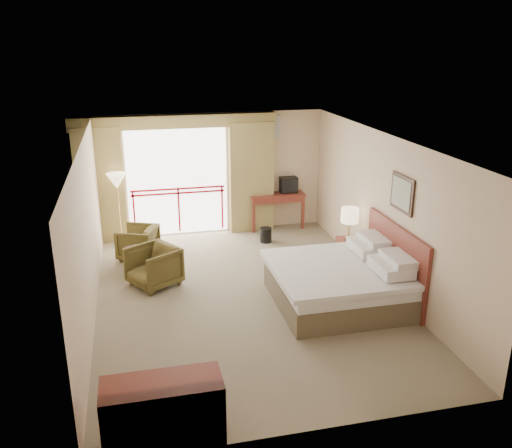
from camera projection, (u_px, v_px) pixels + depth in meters
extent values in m
plane|color=#7E7359|center=(246.00, 296.00, 9.38)|extent=(7.00, 7.00, 0.00)
plane|color=white|center=(245.00, 141.00, 8.50)|extent=(7.00, 7.00, 0.00)
plane|color=beige|center=(213.00, 173.00, 12.16)|extent=(5.00, 0.00, 5.00)
plane|color=beige|center=(314.00, 326.00, 5.72)|extent=(5.00, 0.00, 5.00)
plane|color=beige|center=(88.00, 234.00, 8.41)|extent=(0.00, 7.00, 7.00)
plane|color=beige|center=(385.00, 212.00, 9.48)|extent=(0.00, 7.00, 7.00)
plane|color=white|center=(178.00, 182.00, 12.02)|extent=(2.40, 0.00, 2.40)
cube|color=#AC0E1B|center=(178.00, 193.00, 12.09)|extent=(2.09, 0.03, 0.04)
cube|color=#AC0E1B|center=(178.00, 189.00, 12.05)|extent=(2.09, 0.03, 0.04)
cube|color=#AC0E1B|center=(134.00, 213.00, 12.00)|extent=(0.04, 0.03, 1.00)
cube|color=#AC0E1B|center=(179.00, 210.00, 12.22)|extent=(0.04, 0.03, 1.00)
cube|color=#AC0E1B|center=(222.00, 207.00, 12.43)|extent=(0.04, 0.03, 1.00)
cube|color=olive|center=(100.00, 186.00, 11.53)|extent=(1.00, 0.26, 2.50)
cube|color=olive|center=(251.00, 177.00, 12.24)|extent=(1.00, 0.26, 2.50)
cube|color=olive|center=(175.00, 122.00, 11.49)|extent=(4.40, 0.22, 0.28)
cube|color=silver|center=(269.00, 127.00, 12.09)|extent=(0.50, 0.04, 0.50)
cube|color=brown|center=(338.00, 292.00, 9.08)|extent=(2.05, 2.00, 0.40)
cube|color=white|center=(339.00, 276.00, 8.98)|extent=(2.01, 1.96, 0.22)
cube|color=white|center=(336.00, 269.00, 8.92)|extent=(2.09, 2.06, 0.08)
cube|color=white|center=(391.00, 267.00, 8.62)|extent=(0.50, 0.75, 0.18)
cube|color=white|center=(368.00, 247.00, 9.45)|extent=(0.50, 0.75, 0.18)
cube|color=white|center=(399.00, 259.00, 8.61)|extent=(0.40, 0.70, 0.14)
cube|color=white|center=(375.00, 240.00, 9.44)|extent=(0.40, 0.70, 0.14)
cube|color=maroon|center=(395.00, 262.00, 9.15)|extent=(0.06, 2.10, 1.30)
cube|color=black|center=(402.00, 193.00, 8.76)|extent=(0.03, 0.72, 0.60)
cube|color=silver|center=(401.00, 194.00, 8.75)|extent=(0.01, 0.60, 0.48)
cube|color=maroon|center=(349.00, 254.00, 10.44)|extent=(0.44, 0.51, 0.58)
cylinder|color=tan|center=(349.00, 237.00, 10.38)|extent=(0.14, 0.14, 0.04)
cylinder|color=tan|center=(349.00, 228.00, 10.32)|extent=(0.03, 0.03, 0.36)
cylinder|color=#FFE5B2|center=(350.00, 215.00, 10.24)|extent=(0.34, 0.34, 0.28)
cube|color=black|center=(350.00, 241.00, 10.19)|extent=(0.17, 0.13, 0.07)
cube|color=maroon|center=(276.00, 194.00, 12.55)|extent=(1.28, 0.62, 0.05)
cube|color=maroon|center=(254.00, 216.00, 12.32)|extent=(0.06, 0.06, 0.79)
cube|color=maroon|center=(303.00, 212.00, 12.57)|extent=(0.06, 0.06, 0.79)
cube|color=maroon|center=(249.00, 209.00, 12.81)|extent=(0.06, 0.06, 0.79)
cube|color=maroon|center=(296.00, 206.00, 13.06)|extent=(0.06, 0.06, 0.79)
cube|color=maroon|center=(273.00, 204.00, 12.91)|extent=(1.17, 0.03, 0.59)
cube|color=maroon|center=(279.00, 201.00, 12.33)|extent=(1.17, 0.03, 0.13)
cube|color=black|center=(288.00, 184.00, 12.55)|extent=(0.40, 0.31, 0.36)
cube|color=black|center=(290.00, 186.00, 12.41)|extent=(0.36, 0.02, 0.29)
cylinder|color=black|center=(261.00, 188.00, 12.43)|extent=(0.14, 0.14, 0.26)
cylinder|color=white|center=(268.00, 192.00, 12.44)|extent=(0.08, 0.08, 0.09)
cylinder|color=black|center=(266.00, 235.00, 11.82)|extent=(0.27, 0.27, 0.32)
imported|color=#453B19|center=(139.00, 258.00, 11.01)|extent=(0.94, 0.93, 0.66)
imported|color=#453B19|center=(155.00, 285.00, 9.79)|extent=(1.09, 1.08, 0.73)
cylinder|color=black|center=(134.00, 250.00, 10.16)|extent=(0.44, 0.44, 0.04)
cylinder|color=black|center=(135.00, 261.00, 10.23)|extent=(0.05, 0.05, 0.44)
cylinder|color=black|center=(136.00, 272.00, 10.30)|extent=(0.32, 0.32, 0.03)
imported|color=white|center=(134.00, 249.00, 10.15)|extent=(0.24, 0.24, 0.02)
cylinder|color=tan|center=(122.00, 244.00, 11.69)|extent=(0.26, 0.26, 0.03)
cylinder|color=tan|center=(119.00, 215.00, 11.47)|extent=(0.03, 0.03, 1.38)
cone|color=#FFE5B2|center=(116.00, 181.00, 11.23)|extent=(0.40, 0.40, 0.32)
cube|color=maroon|center=(164.00, 416.00, 5.76)|extent=(1.27, 0.53, 0.85)
cube|color=black|center=(165.00, 433.00, 5.51)|extent=(1.17, 0.02, 0.74)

